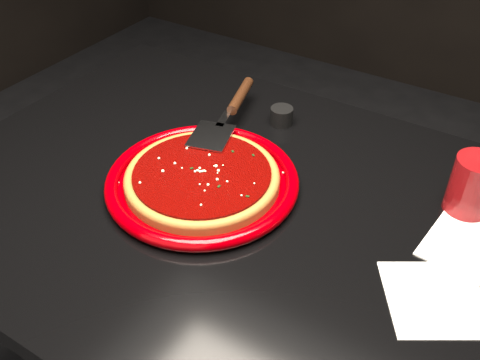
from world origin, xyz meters
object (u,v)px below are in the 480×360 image
Objects in this scene: cup at (472,186)px; ramekin at (282,116)px; pizza_server at (228,113)px; plate at (202,181)px; table at (255,338)px.

cup reaches higher than ramekin.
ramekin is (0.08, 0.08, -0.03)m from pizza_server.
ramekin is at bearing 169.41° from cup.
ramekin is at bearing 86.01° from plate.
table is 25.57× the size of ramekin.
table is 11.60× the size of cup.
ramekin reaches higher than plate.
cup is at bearing 24.27° from plate.
pizza_server reaches higher than plate.
cup is at bearing 31.04° from table.
plate is at bearing -177.22° from table.
plate is 0.26m from ramekin.
plate is 3.32× the size of cup.
table is at bearing -69.63° from ramekin.
pizza_server is (-0.17, 0.17, 0.42)m from table.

